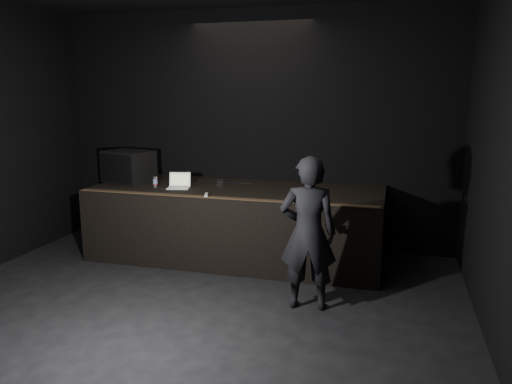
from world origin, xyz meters
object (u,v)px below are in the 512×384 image
at_px(stage_riser, 237,223).
at_px(beer_can, 155,182).
at_px(stage_monitor, 128,166).
at_px(laptop, 179,184).
at_px(person, 308,233).

distance_m(stage_riser, beer_can, 1.27).
relative_size(stage_monitor, laptop, 2.31).
height_order(stage_riser, beer_can, beer_can).
height_order(stage_riser, stage_monitor, stage_monitor).
height_order(laptop, beer_can, laptop).
bearing_deg(stage_monitor, person, -7.74).
xyz_separation_m(stage_riser, person, (1.24, -1.40, 0.33)).
bearing_deg(beer_can, laptop, 8.88).
bearing_deg(stage_riser, person, -48.44).
distance_m(stage_monitor, beer_can, 0.65).
distance_m(laptop, beer_can, 0.34).
distance_m(stage_monitor, person, 3.27).
distance_m(laptop, person, 2.35).
bearing_deg(laptop, stage_monitor, 152.77).
bearing_deg(laptop, person, -43.93).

